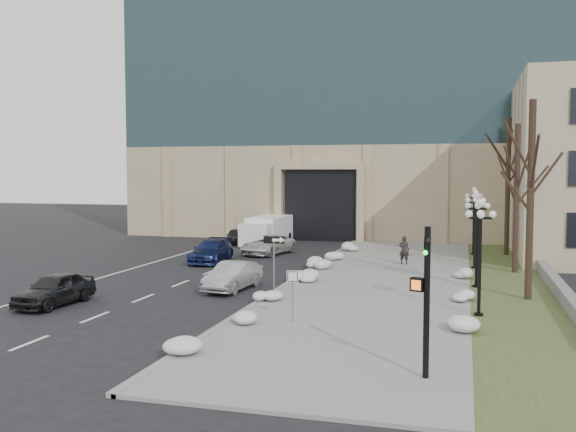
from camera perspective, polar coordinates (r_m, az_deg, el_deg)
name	(u,v)px	position (r m, az deg, el deg)	size (l,w,h in m)	color
ground	(230,342)	(22.49, -5.19, -11.07)	(160.00, 160.00, 0.00)	black
sidewalk	(383,279)	(35.04, 8.42, -5.54)	(9.00, 40.00, 0.12)	gray
curb	(302,275)	(35.86, 1.24, -5.26)	(0.30, 40.00, 0.14)	gray
grass_strip	(510,285)	(34.87, 19.14, -5.78)	(4.00, 40.00, 0.10)	#3E4C26
stone_wall	(547,274)	(36.97, 22.05, -4.83)	(0.50, 30.00, 0.70)	gray
office_tower	(366,43)	(65.85, 6.94, 15.05)	(40.00, 24.70, 36.00)	tan
car_a	(55,289)	(29.87, -20.04, -6.14)	(1.68, 4.16, 1.42)	black
car_b	(233,276)	(31.74, -4.93, -5.35)	(1.46, 4.19, 1.38)	#9C9FA3
car_c	(211,251)	(41.56, -6.85, -3.11)	(2.00, 4.92, 1.43)	navy
car_d	(268,245)	(45.12, -1.78, -2.57)	(2.24, 4.87, 1.35)	silver
car_e	(236,236)	(52.00, -4.68, -1.79)	(1.44, 3.57, 1.22)	#2B2A2F
pedestrian	(404,250)	(40.15, 10.28, -2.99)	(0.64, 0.42, 1.75)	black
box_truck	(267,231)	(51.51, -1.86, -1.33)	(2.62, 6.93, 2.18)	white
one_way_sign	(277,247)	(30.01, -0.94, -2.76)	(1.05, 0.29, 2.80)	slate
keep_sign	(293,285)	(24.49, 0.41, -6.15)	(0.44, 0.15, 2.07)	slate
traffic_signal	(425,305)	(18.23, 12.10, -7.76)	(0.74, 0.98, 4.33)	black
snow_clump_a	(185,351)	(20.44, -9.19, -11.78)	(1.10, 1.60, 0.36)	silver
snow_clump_b	(241,317)	(24.67, -4.24, -8.99)	(1.10, 1.60, 0.36)	silver
snow_clump_c	(271,295)	(28.89, -1.56, -7.06)	(1.10, 1.60, 0.36)	silver
snow_clump_d	(304,278)	(33.59, 1.40, -5.49)	(1.10, 1.60, 0.36)	silver
snow_clump_e	(316,266)	(37.64, 2.48, -4.47)	(1.10, 1.60, 0.36)	silver
snow_clump_f	(333,257)	(41.50, 4.00, -3.68)	(1.10, 1.60, 0.36)	silver
snow_clump_g	(349,248)	(46.58, 5.46, -2.85)	(1.10, 1.60, 0.36)	silver
snow_clump_h	(468,327)	(24.10, 15.74, -9.44)	(1.10, 1.60, 0.36)	silver
snow_clump_i	(460,296)	(29.66, 15.06, -6.90)	(1.10, 1.60, 0.36)	silver
snow_clump_j	(461,276)	(35.28, 15.12, -5.17)	(1.10, 1.60, 0.36)	silver
snow_clump_k	(316,265)	(38.07, 2.53, -4.37)	(1.10, 1.60, 0.36)	silver
lamppost_a	(480,241)	(26.46, 16.71, -2.17)	(1.18, 1.18, 4.76)	black
lamppost_b	(477,227)	(32.93, 16.47, -0.98)	(1.18, 1.18, 4.76)	black
lamppost_c	(475,218)	(39.41, 16.31, -0.19)	(1.18, 1.18, 4.76)	black
lamppost_d	(474,212)	(45.90, 16.19, 0.39)	(1.18, 1.18, 4.76)	black
tree_near	(531,172)	(30.44, 20.80, 3.72)	(3.20, 3.20, 9.00)	black
tree_mid	(517,177)	(38.41, 19.69, 3.27)	(3.20, 3.20, 8.50)	black
tree_far	(508,167)	(46.40, 18.99, 4.17)	(3.20, 3.20, 9.50)	black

